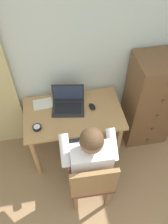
# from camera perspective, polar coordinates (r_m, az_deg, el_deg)

# --- Properties ---
(wall_back) EXTENTS (4.80, 0.05, 2.50)m
(wall_back) POSITION_cam_1_polar(r_m,az_deg,el_deg) (2.39, 2.43, 15.70)
(wall_back) COLOR silver
(wall_back) RESTS_ON ground_plane
(desk) EXTENTS (1.05, 0.61, 0.74)m
(desk) POSITION_cam_1_polar(r_m,az_deg,el_deg) (2.51, -2.65, -1.86)
(desk) COLOR tan
(desk) RESTS_ON ground_plane
(dresser) EXTENTS (0.54, 0.46, 1.23)m
(dresser) POSITION_cam_1_polar(r_m,az_deg,el_deg) (2.79, 16.36, 2.46)
(dresser) COLOR brown
(dresser) RESTS_ON ground_plane
(chair) EXTENTS (0.43, 0.41, 0.88)m
(chair) POSITION_cam_1_polar(r_m,az_deg,el_deg) (2.28, 1.88, -16.77)
(chair) COLOR brown
(chair) RESTS_ON ground_plane
(person_seated) EXTENTS (0.54, 0.59, 1.20)m
(person_seated) POSITION_cam_1_polar(r_m,az_deg,el_deg) (2.20, 1.18, -10.56)
(person_seated) COLOR #6B84AD
(person_seated) RESTS_ON ground_plane
(laptop) EXTENTS (0.38, 0.30, 0.24)m
(laptop) POSITION_cam_1_polar(r_m,az_deg,el_deg) (2.44, -4.00, 2.34)
(laptop) COLOR #232326
(laptop) RESTS_ON desk
(computer_mouse) EXTENTS (0.08, 0.11, 0.03)m
(computer_mouse) POSITION_cam_1_polar(r_m,az_deg,el_deg) (2.44, 2.09, 1.35)
(computer_mouse) COLOR black
(computer_mouse) RESTS_ON desk
(desk_clock) EXTENTS (0.09, 0.09, 0.03)m
(desk_clock) POSITION_cam_1_polar(r_m,az_deg,el_deg) (2.32, -11.74, -3.84)
(desk_clock) COLOR black
(desk_clock) RESTS_ON desk
(notebook_pad) EXTENTS (0.22, 0.16, 0.01)m
(notebook_pad) POSITION_cam_1_polar(r_m,az_deg,el_deg) (2.52, -10.30, 2.05)
(notebook_pad) COLOR silver
(notebook_pad) RESTS_ON desk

